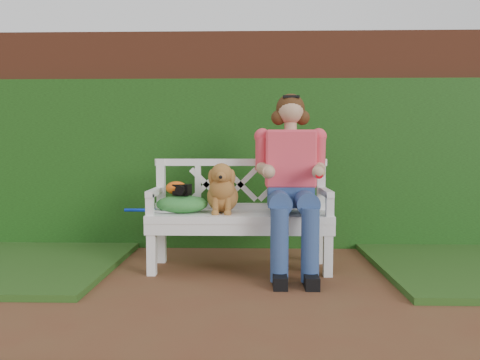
{
  "coord_description": "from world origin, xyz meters",
  "views": [
    {
      "loc": [
        0.05,
        -3.08,
        1.02
      ],
      "look_at": [
        -0.05,
        0.79,
        0.75
      ],
      "focal_mm": 35.0,
      "sensor_mm": 36.0,
      "label": 1
    }
  ],
  "objects": [
    {
      "name": "baseball_glove",
      "position": [
        -0.58,
        0.79,
        0.68
      ],
      "size": [
        0.2,
        0.16,
        0.11
      ],
      "primitive_type": "ellipsoid",
      "rotation": [
        0.0,
        0.0,
        -0.15
      ],
      "color": "#DE5812",
      "rests_on": "green_bag"
    },
    {
      "name": "seated_woman",
      "position": [
        0.37,
        0.77,
        0.74
      ],
      "size": [
        0.71,
        0.9,
        1.47
      ],
      "primitive_type": null,
      "rotation": [
        0.0,
        0.0,
        0.12
      ],
      "color": "#D23B54",
      "rests_on": "ground"
    },
    {
      "name": "brick_wall",
      "position": [
        0.0,
        1.9,
        1.1
      ],
      "size": [
        10.0,
        0.3,
        2.2
      ],
      "primitive_type": "cube",
      "color": "brown",
      "rests_on": "ground"
    },
    {
      "name": "green_bag",
      "position": [
        -0.53,
        0.77,
        0.55
      ],
      "size": [
        0.51,
        0.45,
        0.15
      ],
      "primitive_type": null,
      "rotation": [
        0.0,
        0.0,
        -0.32
      ],
      "color": "#216D14",
      "rests_on": "garden_bench"
    },
    {
      "name": "garden_bench",
      "position": [
        -0.05,
        0.79,
        0.24
      ],
      "size": [
        1.64,
        0.78,
        0.48
      ],
      "primitive_type": null,
      "rotation": [
        0.0,
        0.0,
        -0.12
      ],
      "color": "white",
      "rests_on": "ground"
    },
    {
      "name": "ivy_hedge",
      "position": [
        0.0,
        1.68,
        0.85
      ],
      "size": [
        10.0,
        0.18,
        1.7
      ],
      "primitive_type": "cube",
      "color": "#1F5D17",
      "rests_on": "ground"
    },
    {
      "name": "dog",
      "position": [
        -0.19,
        0.76,
        0.69
      ],
      "size": [
        0.36,
        0.43,
        0.42
      ],
      "primitive_type": null,
      "rotation": [
        0.0,
        0.0,
        0.23
      ],
      "color": "olive",
      "rests_on": "garden_bench"
    },
    {
      "name": "camera_item",
      "position": [
        -0.53,
        0.76,
        0.67
      ],
      "size": [
        0.16,
        0.13,
        0.09
      ],
      "primitive_type": "cube",
      "rotation": [
        0.0,
        0.0,
        -0.24
      ],
      "color": "black",
      "rests_on": "green_bag"
    },
    {
      "name": "tennis_racket",
      "position": [
        -0.66,
        0.8,
        0.49
      ],
      "size": [
        0.59,
        0.31,
        0.03
      ],
      "primitive_type": null,
      "rotation": [
        0.0,
        0.0,
        0.13
      ],
      "color": "silver",
      "rests_on": "garden_bench"
    },
    {
      "name": "ground",
      "position": [
        0.0,
        0.0,
        0.0
      ],
      "size": [
        60.0,
        60.0,
        0.0
      ],
      "primitive_type": "plane",
      "color": "brown"
    }
  ]
}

